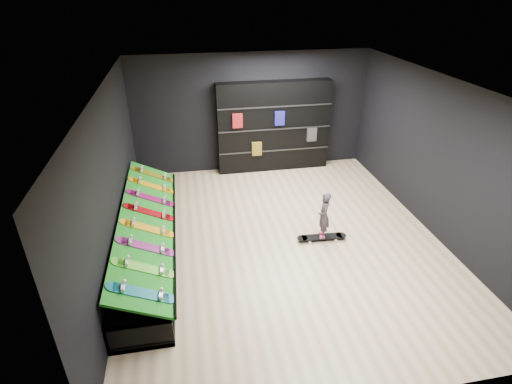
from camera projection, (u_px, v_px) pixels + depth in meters
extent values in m
cube|color=#D0B68C|center=(283.00, 239.00, 7.84)|extent=(6.00, 7.00, 0.01)
cube|color=white|center=(289.00, 86.00, 6.43)|extent=(6.00, 7.00, 0.01)
cube|color=black|center=(252.00, 113.00, 10.17)|extent=(6.00, 0.02, 3.00)
cube|color=black|center=(370.00, 312.00, 4.10)|extent=(6.00, 0.02, 3.00)
cube|color=black|center=(111.00, 184.00, 6.65)|extent=(0.02, 7.00, 3.00)
cube|color=black|center=(438.00, 158.00, 7.62)|extent=(0.02, 7.00, 3.00)
cube|color=#106711|center=(148.00, 221.00, 7.10)|extent=(0.92, 4.50, 0.46)
cube|color=black|center=(274.00, 127.00, 10.26)|extent=(2.90, 0.34, 2.32)
imported|color=black|center=(323.00, 224.00, 7.65)|extent=(0.20, 0.25, 0.57)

